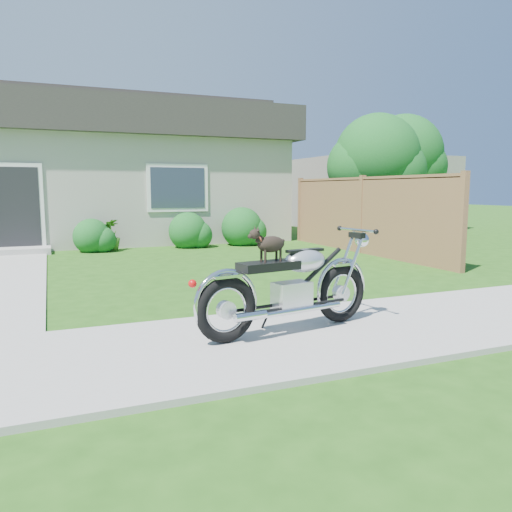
{
  "coord_description": "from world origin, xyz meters",
  "views": [
    {
      "loc": [
        -0.8,
        -4.58,
        1.56
      ],
      "look_at": [
        1.51,
        1.0,
        0.75
      ],
      "focal_mm": 35.0,
      "sensor_mm": 36.0,
      "label": 1
    }
  ],
  "objects_px": {
    "tree_near": "(382,161)",
    "motorcycle_with_dog": "(292,285)",
    "house": "(75,170)",
    "tree_far": "(407,158)",
    "fence": "(362,215)",
    "potted_plant_right": "(111,235)"
  },
  "relations": [
    {
      "from": "house",
      "to": "tree_near",
      "type": "bearing_deg",
      "value": -29.85
    },
    {
      "from": "fence",
      "to": "motorcycle_with_dog",
      "type": "height_order",
      "value": "fence"
    },
    {
      "from": "fence",
      "to": "house",
      "type": "bearing_deg",
      "value": 135.26
    },
    {
      "from": "potted_plant_right",
      "to": "motorcycle_with_dog",
      "type": "relative_size",
      "value": 0.37
    },
    {
      "from": "fence",
      "to": "potted_plant_right",
      "type": "relative_size",
      "value": 8.19
    },
    {
      "from": "house",
      "to": "potted_plant_right",
      "type": "height_order",
      "value": "house"
    },
    {
      "from": "tree_near",
      "to": "tree_far",
      "type": "bearing_deg",
      "value": 40.24
    },
    {
      "from": "tree_near",
      "to": "motorcycle_with_dog",
      "type": "distance_m",
      "value": 9.91
    },
    {
      "from": "tree_far",
      "to": "house",
      "type": "bearing_deg",
      "value": 168.76
    },
    {
      "from": "tree_near",
      "to": "motorcycle_with_dog",
      "type": "xyz_separation_m",
      "value": [
        -6.48,
        -7.26,
        -1.83
      ]
    },
    {
      "from": "fence",
      "to": "motorcycle_with_dog",
      "type": "xyz_separation_m",
      "value": [
        -4.74,
        -5.64,
        -0.4
      ]
    },
    {
      "from": "house",
      "to": "motorcycle_with_dog",
      "type": "bearing_deg",
      "value": -82.51
    },
    {
      "from": "fence",
      "to": "tree_far",
      "type": "xyz_separation_m",
      "value": [
        4.63,
        4.07,
        1.73
      ]
    },
    {
      "from": "house",
      "to": "tree_near",
      "type": "height_order",
      "value": "house"
    },
    {
      "from": "house",
      "to": "motorcycle_with_dog",
      "type": "height_order",
      "value": "house"
    },
    {
      "from": "fence",
      "to": "tree_far",
      "type": "bearing_deg",
      "value": 41.31
    },
    {
      "from": "tree_far",
      "to": "motorcycle_with_dog",
      "type": "bearing_deg",
      "value": -133.99
    },
    {
      "from": "fence",
      "to": "potted_plant_right",
      "type": "height_order",
      "value": "fence"
    },
    {
      "from": "potted_plant_right",
      "to": "motorcycle_with_dog",
      "type": "height_order",
      "value": "motorcycle_with_dog"
    },
    {
      "from": "tree_far",
      "to": "potted_plant_right",
      "type": "height_order",
      "value": "tree_far"
    },
    {
      "from": "house",
      "to": "fence",
      "type": "relative_size",
      "value": 1.9
    },
    {
      "from": "tree_near",
      "to": "potted_plant_right",
      "type": "distance_m",
      "value": 7.76
    }
  ]
}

